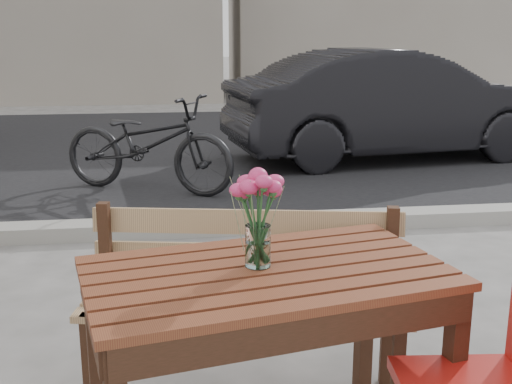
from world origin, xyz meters
TOP-DOWN VIEW (x-y plane):
  - street at (0.00, 5.06)m, footprint 30.00×8.12m
  - main_table at (0.10, 0.15)m, footprint 1.37×0.97m
  - main_bench at (0.08, 0.67)m, footprint 1.44×0.67m
  - red_chair at (0.78, -0.26)m, footprint 0.50×0.50m
  - main_vase at (0.07, 0.18)m, footprint 0.19×0.19m
  - parked_car at (2.57, 5.84)m, footprint 4.31×2.00m
  - bicycle at (-0.45, 4.48)m, footprint 1.95×1.44m

SIDE VIEW (x-z plane):
  - street at x=0.00m, z-range -0.03..0.09m
  - bicycle at x=-0.45m, z-range 0.00..0.98m
  - main_bench at x=0.08m, z-range 0.09..0.95m
  - red_chair at x=0.78m, z-range 0.07..0.99m
  - main_table at x=0.10m, z-range 0.26..1.03m
  - parked_car at x=2.57m, z-range 0.00..1.37m
  - main_vase at x=0.07m, z-range 0.81..1.17m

